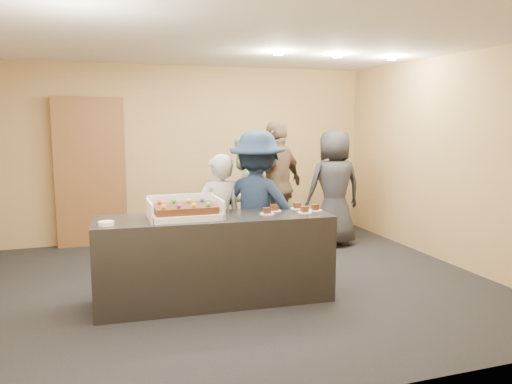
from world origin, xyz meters
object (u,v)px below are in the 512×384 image
(storage_cabinet, at_px, (90,172))
(person_navy_man, at_px, (257,208))
(cake_box, at_px, (184,213))
(person_dark_suit, at_px, (334,188))
(serving_counter, at_px, (215,259))
(person_brown_extra, at_px, (278,186))
(plate_stack, at_px, (106,223))
(sheet_cake, at_px, (185,209))
(person_sage_man, at_px, (245,200))
(person_server_grey, at_px, (219,221))

(storage_cabinet, distance_m, person_navy_man, 3.02)
(cake_box, height_order, person_dark_suit, person_dark_suit)
(serving_counter, distance_m, person_brown_extra, 2.26)
(plate_stack, relative_size, person_brown_extra, 0.08)
(serving_counter, distance_m, plate_stack, 1.17)
(storage_cabinet, xyz_separation_m, sheet_cake, (0.88, -2.86, -0.10))
(person_dark_suit, bearing_deg, person_brown_extra, 0.76)
(storage_cabinet, distance_m, person_dark_suit, 3.62)
(person_brown_extra, distance_m, person_dark_suit, 0.89)
(serving_counter, bearing_deg, person_sage_man, 63.11)
(plate_stack, height_order, person_navy_man, person_navy_man)
(serving_counter, height_order, storage_cabinet, storage_cabinet)
(person_server_grey, distance_m, person_navy_man, 0.46)
(plate_stack, bearing_deg, serving_counter, 5.72)
(person_brown_extra, bearing_deg, cake_box, 10.75)
(serving_counter, relative_size, sheet_cake, 3.96)
(person_server_grey, height_order, person_navy_man, person_navy_man)
(serving_counter, relative_size, person_server_grey, 1.60)
(serving_counter, bearing_deg, storage_cabinet, 115.96)
(person_server_grey, relative_size, person_navy_man, 0.86)
(person_server_grey, bearing_deg, plate_stack, 13.76)
(serving_counter, xyz_separation_m, person_navy_man, (0.61, 0.45, 0.43))
(plate_stack, relative_size, person_navy_man, 0.08)
(sheet_cake, distance_m, person_sage_man, 1.53)
(cake_box, bearing_deg, person_brown_extra, 45.98)
(storage_cabinet, bearing_deg, person_dark_suit, -18.38)
(person_sage_man, bearing_deg, person_server_grey, 20.30)
(cake_box, distance_m, person_navy_man, 1.01)
(cake_box, xyz_separation_m, plate_stack, (-0.76, -0.13, -0.03))
(storage_cabinet, distance_m, plate_stack, 2.98)
(cake_box, distance_m, person_server_grey, 0.66)
(cake_box, xyz_separation_m, person_brown_extra, (1.66, 1.71, -0.01))
(serving_counter, relative_size, storage_cabinet, 1.09)
(serving_counter, bearing_deg, cake_box, 178.52)
(person_sage_man, xyz_separation_m, person_navy_man, (-0.07, -0.72, 0.03))
(person_sage_man, height_order, person_dark_suit, person_dark_suit)
(sheet_cake, relative_size, person_brown_extra, 0.32)
(sheet_cake, distance_m, person_server_grey, 0.70)
(person_navy_man, bearing_deg, person_sage_man, -61.35)
(cake_box, distance_m, person_sage_man, 1.51)
(person_navy_man, bearing_deg, storage_cabinet, -18.98)
(person_dark_suit, bearing_deg, sheet_cake, 36.00)
(plate_stack, xyz_separation_m, person_server_grey, (1.23, 0.56, -0.17))
(storage_cabinet, bearing_deg, person_server_grey, -60.75)
(person_server_grey, bearing_deg, person_sage_man, -136.46)
(storage_cabinet, height_order, person_sage_man, storage_cabinet)
(person_brown_extra, bearing_deg, plate_stack, 2.16)
(sheet_cake, height_order, plate_stack, sheet_cake)
(plate_stack, bearing_deg, person_server_grey, 24.35)
(plate_stack, distance_m, person_brown_extra, 3.04)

